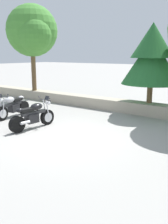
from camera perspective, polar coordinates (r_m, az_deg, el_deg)
ground_plane at (r=8.86m, az=-4.25°, el=-5.57°), size 120.00×120.00×0.00m
stone_wall at (r=12.70m, az=9.88°, el=1.25°), size 36.00×0.80×0.55m
motorcycle_silver_near_left at (r=11.87m, az=-15.78°, el=1.17°), size 0.77×2.06×1.18m
motorcycle_black_centre at (r=9.89m, az=-11.34°, el=-0.90°), size 0.67×2.07×1.18m
leafy_tree_far_left at (r=16.14m, az=-11.53°, el=17.28°), size 3.24×3.08×5.17m
pine_tree_mid_left at (r=12.20m, az=15.03°, el=12.28°), size 2.71×2.71×3.64m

